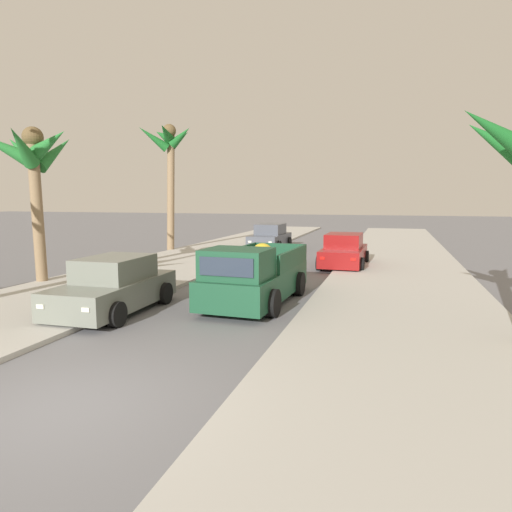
# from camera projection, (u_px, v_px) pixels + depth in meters

# --- Properties ---
(ground_plane) EXTENTS (160.00, 160.00, 0.00)m
(ground_plane) POSITION_uv_depth(u_px,v_px,m) (62.00, 407.00, 6.97)
(ground_plane) COLOR slate
(sidewalk_left) EXTENTS (5.40, 60.00, 0.12)m
(sidewalk_left) POSITION_uv_depth(u_px,v_px,m) (154.00, 270.00, 19.80)
(sidewalk_left) COLOR #B2AFA8
(sidewalk_left) RESTS_ON ground
(sidewalk_right) EXTENTS (5.40, 60.00, 0.12)m
(sidewalk_right) POSITION_uv_depth(u_px,v_px,m) (401.00, 282.00, 16.94)
(sidewalk_right) COLOR #B2AFA8
(sidewalk_right) RESTS_ON ground
(curb_left) EXTENTS (0.16, 60.00, 0.10)m
(curb_left) POSITION_uv_depth(u_px,v_px,m) (182.00, 271.00, 19.44)
(curb_left) COLOR silver
(curb_left) RESTS_ON ground
(curb_right) EXTENTS (0.16, 60.00, 0.10)m
(curb_right) POSITION_uv_depth(u_px,v_px,m) (365.00, 281.00, 17.30)
(curb_right) COLOR silver
(curb_right) RESTS_ON ground
(pickup_truck) EXTENTS (2.37, 5.28, 1.80)m
(pickup_truck) POSITION_uv_depth(u_px,v_px,m) (254.00, 278.00, 13.67)
(pickup_truck) COLOR #19472D
(pickup_truck) RESTS_ON ground
(car_left_near) EXTENTS (2.09, 4.29, 1.54)m
(car_left_near) POSITION_uv_depth(u_px,v_px,m) (344.00, 252.00, 20.94)
(car_left_near) COLOR maroon
(car_left_near) RESTS_ON ground
(car_right_near) EXTENTS (2.09, 4.29, 1.54)m
(car_right_near) POSITION_uv_depth(u_px,v_px,m) (114.00, 287.00, 12.69)
(car_right_near) COLOR slate
(car_right_near) RESTS_ON ground
(car_left_mid) EXTENTS (2.08, 4.29, 1.54)m
(car_left_mid) POSITION_uv_depth(u_px,v_px,m) (270.00, 237.00, 28.51)
(car_left_mid) COLOR #474C56
(car_left_mid) RESTS_ON ground
(palm_tree_left_fore) EXTENTS (3.10, 3.29, 7.37)m
(palm_tree_left_fore) POSITION_uv_depth(u_px,v_px,m) (169.00, 152.00, 26.65)
(palm_tree_left_fore) COLOR #846B4C
(palm_tree_left_fore) RESTS_ON ground
(palm_tree_right_fore) EXTENTS (3.85, 3.50, 5.64)m
(palm_tree_right_fore) POSITION_uv_depth(u_px,v_px,m) (31.00, 160.00, 16.34)
(palm_tree_right_fore) COLOR #846B4C
(palm_tree_right_fore) RESTS_ON ground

